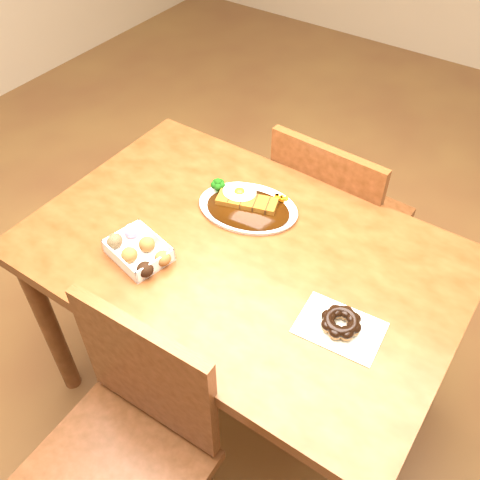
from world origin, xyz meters
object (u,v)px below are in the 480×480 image
Objects in this scene: chair_near at (125,450)px; table at (241,274)px; chair_far at (334,220)px; donut_box at (138,250)px; pon_de_ring at (341,323)px; katsu_curry_plate at (247,205)px.

table is at bearing 89.04° from chair_near.
chair_far is 1.00× the size of chair_near.
pon_de_ring is at bearing 9.57° from donut_box.
table is 0.37m from pon_de_ring.
katsu_curry_plate is 1.57× the size of pon_de_ring.
donut_box is (-0.22, -0.18, 0.12)m from table.
table is 1.38× the size of chair_far.
katsu_curry_plate is (-0.09, 0.69, 0.29)m from chair_near.
chair_far is 4.05× the size of pon_de_ring.
chair_far and chair_near have the same top height.
chair_far is 1.07m from chair_near.
chair_far reaches higher than katsu_curry_plate.
katsu_curry_plate reaches higher than pon_de_ring.
katsu_curry_plate is 1.71× the size of donut_box.
chair_near is 0.75m from katsu_curry_plate.
pon_de_ring is (0.56, 0.10, -0.00)m from donut_box.
pon_de_ring is at bearing 51.69° from chair_near.
katsu_curry_plate is 0.49m from pon_de_ring.
table is at bearing 166.90° from pon_de_ring.
donut_box is at bearing -170.43° from pon_de_ring.
table is 0.21m from katsu_curry_plate.
table is at bearing 38.64° from donut_box.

